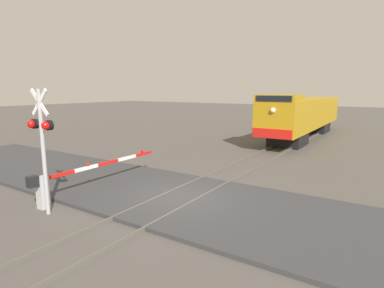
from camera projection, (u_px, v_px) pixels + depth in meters
The scene contains 7 objects.
ground_plane at pixel (180, 199), 12.62m from camera, with size 160.00×160.00×0.00m, color #514C47.
rail_track_left at pixel (166, 194), 12.99m from camera, with size 0.08×80.00×0.15m, color #59544C.
rail_track_right at pixel (195, 201), 12.22m from camera, with size 0.08×80.00×0.15m, color #59544C.
road_surface at pixel (180, 198), 12.61m from camera, with size 36.00×5.89×0.14m, color #38383A.
locomotive at pixel (304, 115), 28.27m from camera, with size 2.88×17.56×4.01m.
crossing_signal at pixel (42, 137), 10.68m from camera, with size 1.18×0.33×4.42m.
crossing_gate at pixel (65, 180), 12.35m from camera, with size 0.36×6.66×1.32m.
Camera 1 is at (6.99, -9.83, 4.37)m, focal length 29.37 mm.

